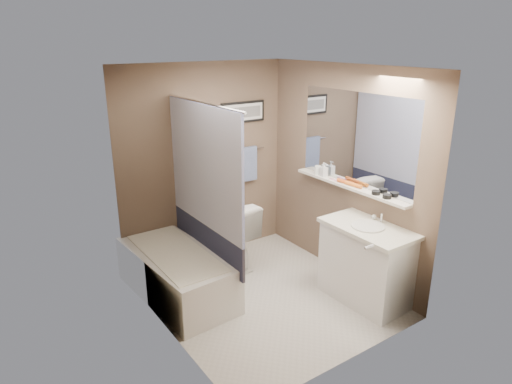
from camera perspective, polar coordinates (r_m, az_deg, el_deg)
ground at (r=5.06m, az=0.99°, el=-12.89°), size 2.50×2.50×0.00m
ceiling at (r=4.31m, az=1.17°, el=15.11°), size 2.20×2.50×0.04m
wall_back at (r=5.55m, az=-6.36°, el=3.46°), size 2.20×0.04×2.40m
wall_front at (r=3.68m, az=12.33°, el=-4.98°), size 2.20×0.04×2.40m
wall_left at (r=4.05m, az=-11.46°, el=-2.70°), size 0.04×2.50×2.40m
wall_right at (r=5.22m, az=10.76°, el=2.26°), size 0.04×2.50×2.40m
tile_surround at (r=4.55m, az=-13.97°, el=-3.14°), size 0.02×1.55×2.00m
curtain_rod at (r=4.56m, az=-6.78°, el=11.02°), size 0.02×1.55×0.02m
curtain_upper at (r=4.69m, az=-6.47°, el=3.13°), size 0.03×1.45×1.28m
curtain_lower at (r=4.97m, az=-6.13°, el=-6.00°), size 0.03×1.45×0.36m
mirror at (r=5.02m, az=12.35°, el=6.46°), size 0.02×1.60×1.00m
shelf at (r=5.12m, az=11.52°, el=0.70°), size 0.12×1.60×0.03m
towel_bar at (r=5.78m, az=-1.52°, el=5.22°), size 0.60×0.02×0.02m
towel at (r=5.81m, az=-1.39°, el=3.46°), size 0.34×0.05×0.44m
art_frame at (r=5.70m, az=-1.65°, el=9.95°), size 0.62×0.02×0.26m
art_mat at (r=5.69m, az=-1.57°, el=9.93°), size 0.56×0.00×0.20m
art_image at (r=5.69m, az=-1.56°, el=9.93°), size 0.50×0.00×0.13m
door at (r=4.15m, az=17.53°, el=-5.69°), size 0.80×0.02×2.00m
door_handle at (r=3.94m, az=13.93°, el=-6.67°), size 0.10×0.02×0.02m
bathtub at (r=5.04m, az=-9.88°, el=-10.06°), size 0.80×1.54×0.50m
tub_rim at (r=4.92m, az=-10.04°, el=-7.51°), size 0.56×1.36×0.02m
toilet at (r=5.51m, az=-3.71°, el=-5.23°), size 0.53×0.86×0.84m
vanity at (r=4.96m, az=13.57°, el=-8.87°), size 0.53×0.92×0.80m
countertop at (r=4.77m, az=13.87°, el=-4.43°), size 0.54×0.96×0.04m
sink_basin at (r=4.75m, az=13.82°, el=-4.15°), size 0.34×0.34×0.01m
faucet_spout at (r=4.88m, az=15.43°, el=-3.14°), size 0.02×0.02×0.10m
faucet_knob at (r=4.95m, az=14.54°, el=-3.01°), size 0.05×0.05×0.05m
candle_bowl_near at (r=4.78m, az=16.05°, el=-0.53°), size 0.09×0.09×0.04m
candle_bowl_far at (r=4.87m, az=14.77°, el=-0.07°), size 0.09×0.09×0.04m
hair_brush_front at (r=5.06m, az=12.10°, el=0.90°), size 0.06×0.22×0.04m
hair_brush_back at (r=5.14m, az=11.14°, el=1.24°), size 0.06×0.22×0.04m
pink_comb at (r=5.25m, az=9.89°, el=1.49°), size 0.04×0.16×0.01m
glass_jar at (r=5.45m, az=7.74°, el=2.73°), size 0.08×0.08×0.10m
soap_bottle at (r=5.37m, az=8.48°, el=2.80°), size 0.08×0.08×0.16m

